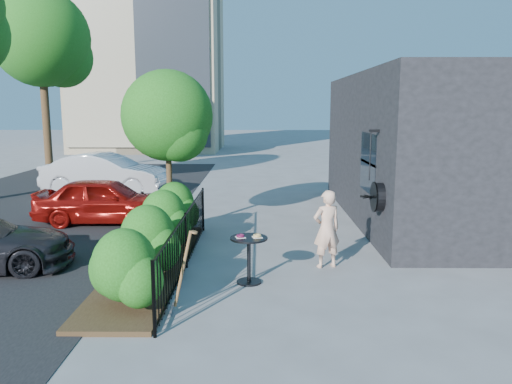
{
  "coord_description": "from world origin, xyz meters",
  "views": [
    {
      "loc": [
        -0.08,
        -9.36,
        3.1
      ],
      "look_at": [
        -0.15,
        1.79,
        1.2
      ],
      "focal_mm": 35.0,
      "sensor_mm": 36.0,
      "label": 1
    }
  ],
  "objects_px": {
    "cafe_table": "(249,251)",
    "car_silver": "(106,174)",
    "patio_tree": "(170,121)",
    "street_tree_far": "(42,44)",
    "woman": "(327,229)",
    "car_red": "(105,200)",
    "shovel": "(181,277)"
  },
  "relations": [
    {
      "from": "car_red",
      "to": "car_silver",
      "type": "height_order",
      "value": "car_silver"
    },
    {
      "from": "patio_tree",
      "to": "street_tree_far",
      "type": "relative_size",
      "value": 0.48
    },
    {
      "from": "car_red",
      "to": "car_silver",
      "type": "bearing_deg",
      "value": 15.68
    },
    {
      "from": "cafe_table",
      "to": "patio_tree",
      "type": "bearing_deg",
      "value": 118.76
    },
    {
      "from": "shovel",
      "to": "cafe_table",
      "type": "bearing_deg",
      "value": 54.15
    },
    {
      "from": "street_tree_far",
      "to": "shovel",
      "type": "height_order",
      "value": "street_tree_far"
    },
    {
      "from": "street_tree_far",
      "to": "woman",
      "type": "xyz_separation_m",
      "value": [
        11.17,
        -13.89,
        -5.15
      ]
    },
    {
      "from": "cafe_table",
      "to": "car_red",
      "type": "height_order",
      "value": "car_red"
    },
    {
      "from": "car_red",
      "to": "woman",
      "type": "bearing_deg",
      "value": -125.24
    },
    {
      "from": "woman",
      "to": "shovel",
      "type": "bearing_deg",
      "value": 24.64
    },
    {
      "from": "street_tree_far",
      "to": "car_red",
      "type": "height_order",
      "value": "street_tree_far"
    },
    {
      "from": "cafe_table",
      "to": "shovel",
      "type": "bearing_deg",
      "value": -125.85
    },
    {
      "from": "patio_tree",
      "to": "woman",
      "type": "bearing_deg",
      "value": -37.84
    },
    {
      "from": "cafe_table",
      "to": "car_silver",
      "type": "relative_size",
      "value": 0.2
    },
    {
      "from": "patio_tree",
      "to": "cafe_table",
      "type": "bearing_deg",
      "value": -61.24
    },
    {
      "from": "patio_tree",
      "to": "car_red",
      "type": "xyz_separation_m",
      "value": [
        -1.99,
        1.04,
        -2.14
      ]
    },
    {
      "from": "patio_tree",
      "to": "street_tree_far",
      "type": "distance_m",
      "value": 13.95
    },
    {
      "from": "woman",
      "to": "shovel",
      "type": "relative_size",
      "value": 1.15
    },
    {
      "from": "car_red",
      "to": "car_silver",
      "type": "xyz_separation_m",
      "value": [
        -1.38,
        4.64,
        0.11
      ]
    },
    {
      "from": "patio_tree",
      "to": "woman",
      "type": "distance_m",
      "value": 4.82
    },
    {
      "from": "patio_tree",
      "to": "shovel",
      "type": "relative_size",
      "value": 2.96
    },
    {
      "from": "cafe_table",
      "to": "woman",
      "type": "height_order",
      "value": "woman"
    },
    {
      "from": "cafe_table",
      "to": "shovel",
      "type": "height_order",
      "value": "shovel"
    },
    {
      "from": "street_tree_far",
      "to": "woman",
      "type": "height_order",
      "value": "street_tree_far"
    },
    {
      "from": "patio_tree",
      "to": "cafe_table",
      "type": "height_order",
      "value": "patio_tree"
    },
    {
      "from": "patio_tree",
      "to": "shovel",
      "type": "distance_m",
      "value": 5.52
    },
    {
      "from": "cafe_table",
      "to": "street_tree_far",
      "type": "bearing_deg",
      "value": 123.18
    },
    {
      "from": "street_tree_far",
      "to": "cafe_table",
      "type": "relative_size",
      "value": 9.27
    },
    {
      "from": "woman",
      "to": "cafe_table",
      "type": "bearing_deg",
      "value": 13.34
    },
    {
      "from": "cafe_table",
      "to": "car_silver",
      "type": "xyz_separation_m",
      "value": [
        -5.35,
        9.28,
        0.15
      ]
    },
    {
      "from": "shovel",
      "to": "car_red",
      "type": "bearing_deg",
      "value": 116.34
    },
    {
      "from": "street_tree_far",
      "to": "cafe_table",
      "type": "distance_m",
      "value": 18.47
    }
  ]
}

